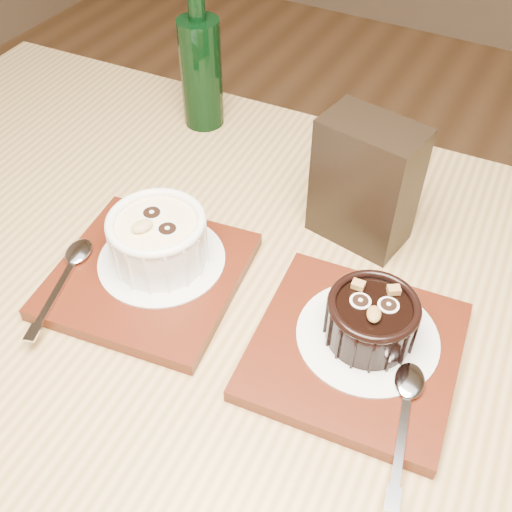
{
  "coord_description": "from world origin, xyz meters",
  "views": [
    {
      "loc": [
        0.14,
        -0.11,
        1.21
      ],
      "look_at": [
        -0.05,
        0.22,
        0.81
      ],
      "focal_mm": 42.0,
      "sensor_mm": 36.0,
      "label": 1
    }
  ],
  "objects": [
    {
      "name": "doily_right",
      "position": [
        0.07,
        0.22,
        0.77
      ],
      "size": [
        0.13,
        0.13,
        0.0
      ],
      "primitive_type": "cylinder",
      "color": "white",
      "rests_on": "tray_right"
    },
    {
      "name": "ramekin_dark",
      "position": [
        0.07,
        0.22,
        0.79
      ],
      "size": [
        0.08,
        0.08,
        0.05
      ],
      "rotation": [
        0.0,
        0.0,
        0.31
      ],
      "color": "black",
      "rests_on": "doily_right"
    },
    {
      "name": "tray_left",
      "position": [
        -0.16,
        0.19,
        0.76
      ],
      "size": [
        0.2,
        0.2,
        0.01
      ],
      "primitive_type": "cube",
      "rotation": [
        0.0,
        0.0,
        0.15
      ],
      "color": "#541D0E",
      "rests_on": "table"
    },
    {
      "name": "condiment_stand",
      "position": [
        0.0,
        0.36,
        0.82
      ],
      "size": [
        0.11,
        0.08,
        0.14
      ],
      "primitive_type": "cube",
      "rotation": [
        0.0,
        0.0,
        -0.17
      ],
      "color": "black",
      "rests_on": "table"
    },
    {
      "name": "ramekin_white",
      "position": [
        -0.15,
        0.21,
        0.8
      ],
      "size": [
        0.1,
        0.1,
        0.06
      ],
      "rotation": [
        0.0,
        0.0,
        -0.41
      ],
      "color": "white",
      "rests_on": "doily_left"
    },
    {
      "name": "tray_right",
      "position": [
        0.06,
        0.21,
        0.76
      ],
      "size": [
        0.2,
        0.2,
        0.01
      ],
      "primitive_type": "cube",
      "rotation": [
        0.0,
        0.0,
        0.1
      ],
      "color": "#541D0E",
      "rests_on": "table"
    },
    {
      "name": "doily_left",
      "position": [
        -0.15,
        0.21,
        0.77
      ],
      "size": [
        0.13,
        0.13,
        0.0
      ],
      "primitive_type": "cylinder",
      "color": "white",
      "rests_on": "tray_left"
    },
    {
      "name": "spoon_left",
      "position": [
        -0.22,
        0.14,
        0.77
      ],
      "size": [
        0.07,
        0.14,
        0.01
      ],
      "primitive_type": null,
      "rotation": [
        0.0,
        0.0,
        0.31
      ],
      "color": "white",
      "rests_on": "tray_left"
    },
    {
      "name": "spoon_right",
      "position": [
        0.13,
        0.16,
        0.77
      ],
      "size": [
        0.05,
        0.14,
        0.01
      ],
      "primitive_type": null,
      "rotation": [
        0.0,
        0.0,
        0.21
      ],
      "color": "white",
      "rests_on": "tray_right"
    },
    {
      "name": "table",
      "position": [
        -0.03,
        0.16,
        0.66
      ],
      "size": [
        1.24,
        0.87,
        0.75
      ],
      "rotation": [
        0.0,
        0.0,
        0.06
      ],
      "color": "#9D7944",
      "rests_on": "ground"
    },
    {
      "name": "green_bottle",
      "position": [
        -0.26,
        0.47,
        0.83
      ],
      "size": [
        0.05,
        0.05,
        0.2
      ],
      "color": "black",
      "rests_on": "table"
    }
  ]
}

